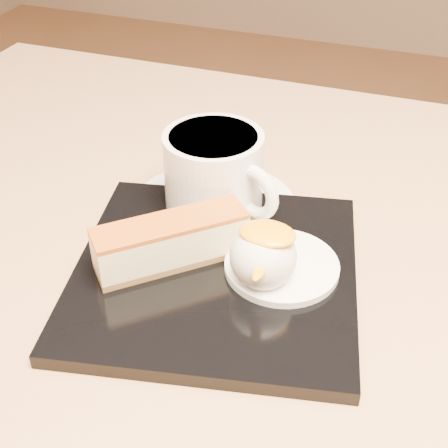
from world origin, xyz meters
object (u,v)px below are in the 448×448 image
at_px(table, 157,391).
at_px(ice_cream_scoop, 263,257).
at_px(coffee_cup, 215,171).
at_px(saucer, 214,209).
at_px(dessert_plate, 215,272).
at_px(cheesecake, 171,242).

relative_size(table, ice_cream_scoop, 15.85).
distance_m(ice_cream_scoop, coffee_cup, 0.11).
distance_m(table, saucer, 0.19).
xyz_separation_m(ice_cream_scoop, coffee_cup, (-0.07, 0.09, 0.01)).
height_order(table, ice_cream_scoop, ice_cream_scoop).
xyz_separation_m(dessert_plate, ice_cream_scoop, (0.04, -0.00, 0.03)).
distance_m(dessert_plate, coffee_cup, 0.10).
bearing_deg(coffee_cup, table, -83.22).
height_order(dessert_plate, saucer, dessert_plate).
relative_size(table, dessert_plate, 3.64).
relative_size(dessert_plate, saucer, 1.47).
bearing_deg(table, ice_cream_scoop, 2.61).
bearing_deg(dessert_plate, ice_cream_scoop, -7.13).
height_order(saucer, coffee_cup, coffee_cup).
xyz_separation_m(table, coffee_cup, (0.03, 0.09, 0.20)).
height_order(table, cheesecake, cheesecake).
bearing_deg(saucer, coffee_cup, -23.91).
bearing_deg(ice_cream_scoop, cheesecake, 180.00).
bearing_deg(table, cheesecake, 10.77).
bearing_deg(cheesecake, table, 148.05).
bearing_deg(cheesecake, coffee_cup, 44.27).
distance_m(table, coffee_cup, 0.22).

